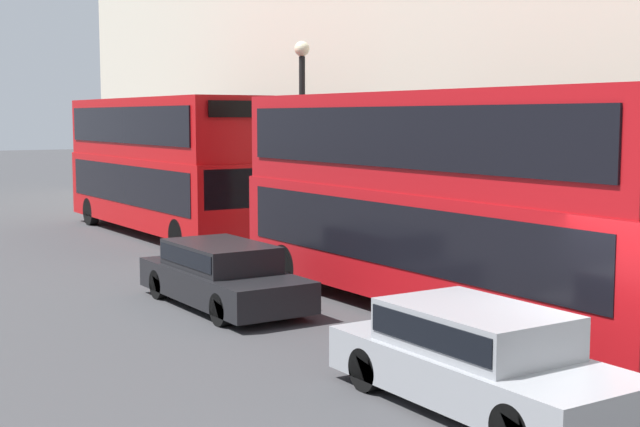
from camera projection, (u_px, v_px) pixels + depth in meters
ground_plane at (614, 401)px, 12.41m from camera, size 200.00×200.00×0.00m
bus_leading at (442, 193)px, 17.69m from camera, size 2.59×11.47×4.44m
bus_second_in_queue at (161, 160)px, 29.65m from camera, size 2.59×11.15×4.56m
car_dark_sedan at (478, 355)px, 12.07m from camera, size 1.87×4.61×1.39m
car_hatchback at (222, 273)px, 18.56m from camera, size 1.81×4.74×1.34m
street_lamp at (302, 122)px, 25.96m from camera, size 0.44×0.44×6.13m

